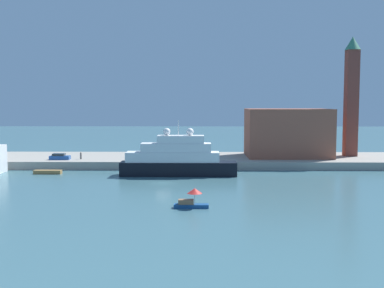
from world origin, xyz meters
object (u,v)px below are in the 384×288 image
bell_tower (351,93)px  large_yacht (177,159)px  harbor_building (287,133)px  small_motorboat (192,199)px  parked_car (60,157)px  work_barge (48,172)px  person_figure (81,156)px  mooring_bollard (203,160)px

bell_tower → large_yacht: bearing=-153.9°
large_yacht → harbor_building: bearing=35.9°
small_motorboat → bell_tower: 61.49m
harbor_building → parked_car: harbor_building is taller
large_yacht → work_barge: 25.85m
bell_tower → parked_car: size_ratio=6.35×
large_yacht → harbor_building: 30.57m
harbor_building → person_figure: size_ratio=11.93×
parked_car → person_figure: bearing=13.4°
bell_tower → parked_car: bell_tower is taller
small_motorboat → mooring_bollard: small_motorboat is taller
work_barge → bell_tower: size_ratio=0.20×
parked_car → small_motorboat: bearing=-53.4°
work_barge → parked_car: (-0.33, 9.36, 1.92)m
small_motorboat → person_figure: person_figure is taller
small_motorboat → work_barge: size_ratio=0.87×
large_yacht → work_barge: large_yacht is taller
harbor_building → parked_car: 51.17m
work_barge → mooring_bollard: mooring_bollard is taller
large_yacht → bell_tower: bearing=26.1°
large_yacht → parked_car: large_yacht is taller
harbor_building → person_figure: 46.73m
large_yacht → bell_tower: (39.31, 19.22, 13.11)m
harbor_building → person_figure: harbor_building is taller
small_motorboat → work_barge: small_motorboat is taller
parked_car → person_figure: (4.36, 1.04, 0.14)m
large_yacht → work_barge: bearing=176.0°
harbor_building → parked_car: size_ratio=4.32×
work_barge → harbor_building: bearing=17.7°
large_yacht → person_figure: bearing=150.6°
bell_tower → parked_car: 67.24m
small_motorboat → harbor_building: bearing=65.2°
work_barge → parked_car: size_ratio=1.25×
large_yacht → mooring_bollard: (5.04, 8.61, -1.08)m
small_motorboat → person_figure: size_ratio=2.99×
small_motorboat → person_figure: 47.53m
harbor_building → work_barge: bearing=-162.3°
bell_tower → harbor_building: bearing=-174.4°
large_yacht → parked_car: bearing=156.7°
harbor_building → bell_tower: size_ratio=0.68×
bell_tower → person_figure: 62.86m
large_yacht → parked_car: (-25.97, 11.16, -0.83)m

